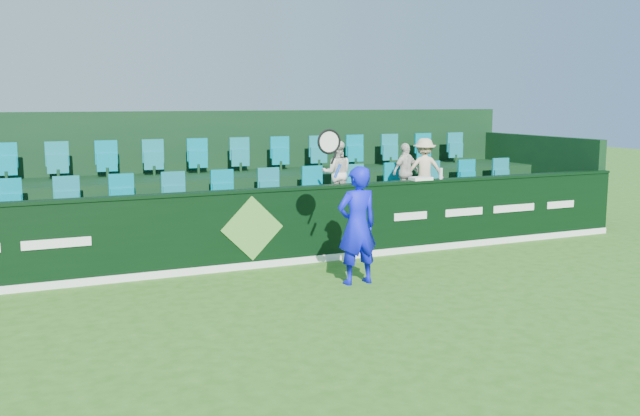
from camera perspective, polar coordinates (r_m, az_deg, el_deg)
name	(u,v)px	position (r m, az deg, el deg)	size (l,w,h in m)	color
ground	(357,338)	(8.73, 3.01, -10.35)	(60.00, 60.00, 0.00)	#2A6317
sponsor_hoarding	(250,229)	(12.14, -5.60, -1.66)	(16.00, 0.25, 1.35)	black
stand_tier_front	(231,234)	(13.23, -7.12, -2.05)	(16.00, 2.00, 0.80)	black
stand_tier_back	(204,206)	(14.99, -9.28, 0.14)	(16.00, 1.80, 1.30)	black
stand_rear	(198,177)	(15.34, -9.76, 2.46)	(16.00, 4.10, 2.60)	black
seat_row_front	(224,193)	(13.49, -7.68, 1.17)	(13.50, 0.50, 0.60)	#106B76
seat_row_back	(199,160)	(15.17, -9.66, 3.84)	(13.50, 0.50, 0.60)	#106B76
tennis_player	(357,225)	(11.01, 2.97, -1.33)	(1.12, 0.47, 2.48)	#0E13F0
spectator_left	(337,173)	(13.88, 1.36, 2.81)	(0.61, 0.47, 1.25)	silver
spectator_middle	(406,172)	(14.61, 6.86, 2.89)	(0.69, 0.29, 1.17)	silver
spectator_right	(424,169)	(14.84, 8.33, 3.11)	(0.81, 0.47, 1.26)	beige
towel	(421,179)	(13.49, 8.06, 2.35)	(0.39, 0.25, 0.06)	white
drinks_bottle	(441,173)	(13.72, 9.64, 2.74)	(0.07, 0.07, 0.21)	silver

